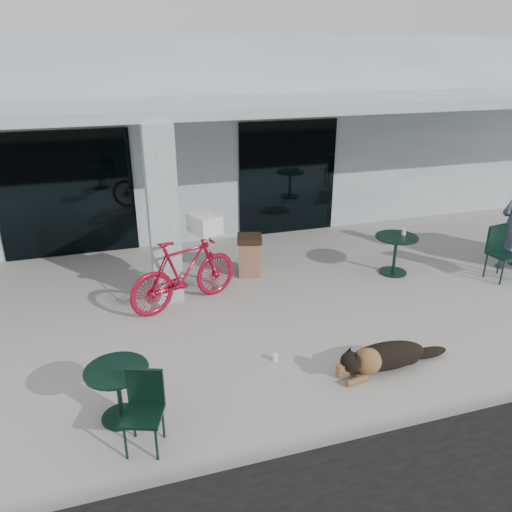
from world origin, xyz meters
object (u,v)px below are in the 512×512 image
object	(u,v)px
bicycle	(185,272)
cafe_table_far	(395,255)
cafe_chair_near	(143,415)
cafe_chair_far_a	(503,254)
trash_receptacle	(250,255)
cafe_table_near	(119,394)
dog	(387,355)

from	to	relation	value
bicycle	cafe_table_far	world-z (taller)	bicycle
cafe_chair_near	cafe_chair_far_a	xyz separation A→B (m)	(7.12, 2.52, 0.06)
cafe_chair_far_a	trash_receptacle	xyz separation A→B (m)	(-4.64, 1.67, -0.12)
cafe_table_far	trash_receptacle	size ratio (longest dim) A/B	1.03
cafe_table_near	cafe_table_far	distance (m)	6.19
cafe_table_near	cafe_chair_near	distance (m)	0.65
bicycle	cafe_table_near	bearing A→B (deg)	133.33
cafe_table_far	cafe_chair_far_a	size ratio (longest dim) A/B	0.79
cafe_table_near	cafe_chair_near	world-z (taller)	cafe_chair_near
bicycle	trash_receptacle	world-z (taller)	bicycle
cafe_table_near	trash_receptacle	xyz separation A→B (m)	(2.72, 3.60, 0.05)
trash_receptacle	cafe_chair_far_a	bearing A→B (deg)	-19.83
dog	cafe_chair_far_a	bearing A→B (deg)	17.46
trash_receptacle	cafe_chair_near	bearing A→B (deg)	-120.61
bicycle	cafe_chair_far_a	world-z (taller)	bicycle
cafe_chair_near	trash_receptacle	world-z (taller)	cafe_chair_near
cafe_chair_near	cafe_table_far	bearing A→B (deg)	52.42
cafe_chair_near	cafe_chair_far_a	bearing A→B (deg)	39.18
cafe_table_near	trash_receptacle	world-z (taller)	trash_receptacle
cafe_table_near	cafe_chair_near	bearing A→B (deg)	-68.63
cafe_table_far	dog	bearing A→B (deg)	-123.21
cafe_table_near	cafe_chair_far_a	bearing A→B (deg)	14.67
bicycle	cafe_table_far	bearing A→B (deg)	-110.12
bicycle	cafe_table_far	xyz separation A→B (m)	(4.25, 0.10, -0.24)
cafe_chair_near	cafe_chair_far_a	distance (m)	7.56
dog	cafe_chair_far_a	size ratio (longest dim) A/B	1.29
cafe_chair_far_a	cafe_table_near	bearing A→B (deg)	-173.87
cafe_chair_near	cafe_table_far	size ratio (longest dim) A/B	1.11
trash_receptacle	cafe_table_near	bearing A→B (deg)	-127.03
cafe_chair_near	trash_receptacle	xyz separation A→B (m)	(2.48, 4.20, -0.06)
bicycle	cafe_table_far	distance (m)	4.25
dog	trash_receptacle	bearing A→B (deg)	93.72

